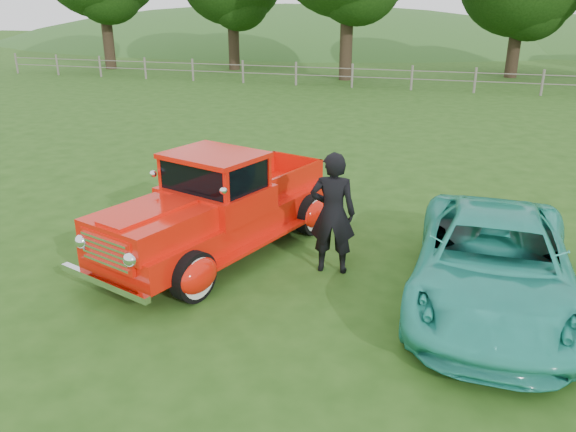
% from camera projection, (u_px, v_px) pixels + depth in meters
% --- Properties ---
extents(ground, '(140.00, 140.00, 0.00)m').
position_uv_depth(ground, '(257.00, 293.00, 8.40)').
color(ground, '#234A13').
rests_on(ground, ground).
extents(distant_hills, '(116.00, 60.00, 18.00)m').
position_uv_depth(distant_hills, '(406.00, 84.00, 64.18)').
color(distant_hills, '#2D5820').
rests_on(distant_hills, ground).
extents(fence_line, '(48.00, 0.12, 1.20)m').
position_uv_depth(fence_line, '(412.00, 78.00, 27.80)').
color(fence_line, slate).
rests_on(fence_line, ground).
extents(red_pickup, '(3.28, 5.28, 1.78)m').
position_uv_depth(red_pickup, '(219.00, 208.00, 9.53)').
color(red_pickup, black).
rests_on(red_pickup, ground).
extents(teal_sedan, '(2.20, 4.68, 1.29)m').
position_uv_depth(teal_sedan, '(493.00, 262.00, 7.89)').
color(teal_sedan, teal).
rests_on(teal_sedan, ground).
extents(man, '(0.78, 0.57, 1.97)m').
position_uv_depth(man, '(333.00, 213.00, 8.76)').
color(man, black).
rests_on(man, ground).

